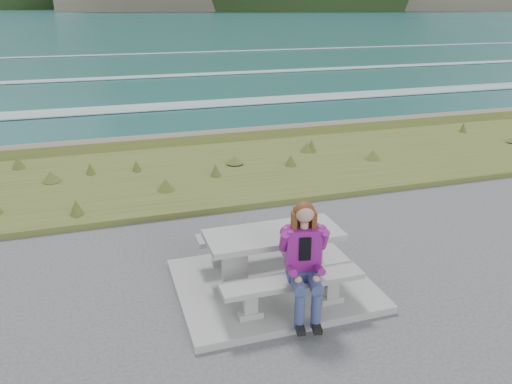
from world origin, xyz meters
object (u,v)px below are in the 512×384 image
at_px(picnic_table, 274,244).
at_px(bench_landward, 293,285).
at_px(bench_seaward, 257,237).
at_px(seated_woman, 305,277).

relative_size(picnic_table, bench_landward, 1.00).
height_order(picnic_table, bench_seaward, picnic_table).
bearing_deg(bench_landward, bench_seaward, 90.00).
distance_m(picnic_table, bench_seaward, 0.74).
distance_m(picnic_table, seated_woman, 0.84).
height_order(bench_landward, seated_woman, seated_woman).
bearing_deg(picnic_table, seated_woman, -83.45).
relative_size(bench_landward, seated_woman, 1.26).
xyz_separation_m(picnic_table, bench_landward, (0.00, -0.70, -0.23)).
relative_size(picnic_table, seated_woman, 1.26).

